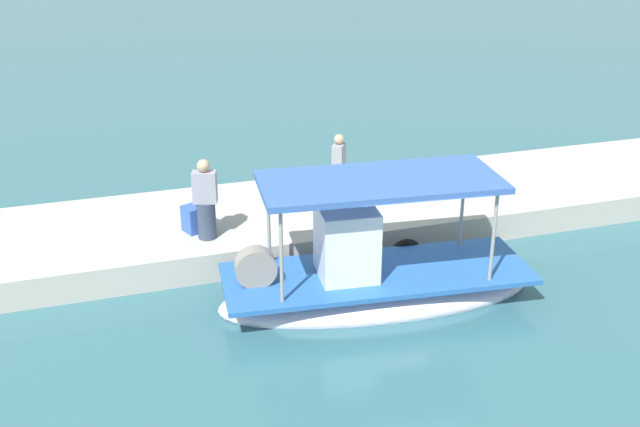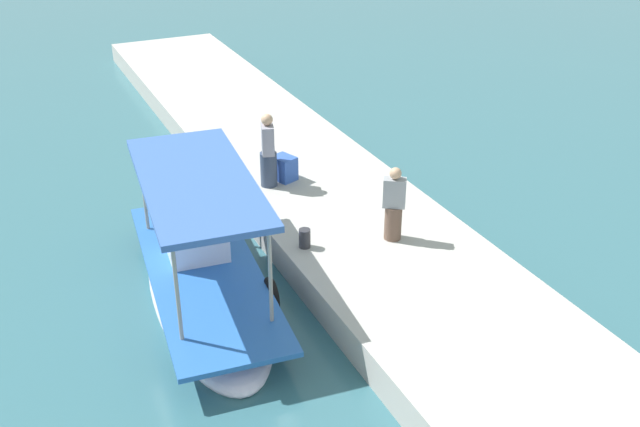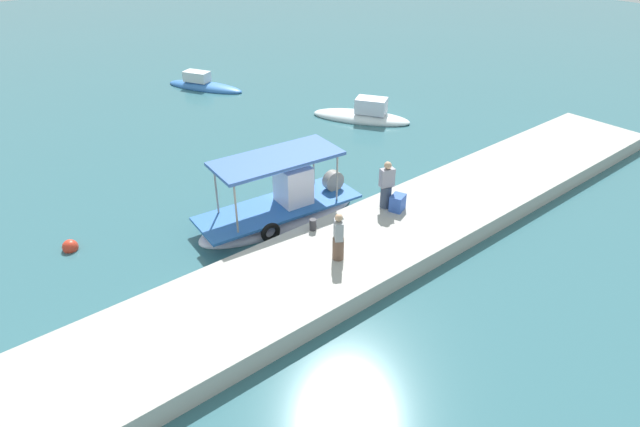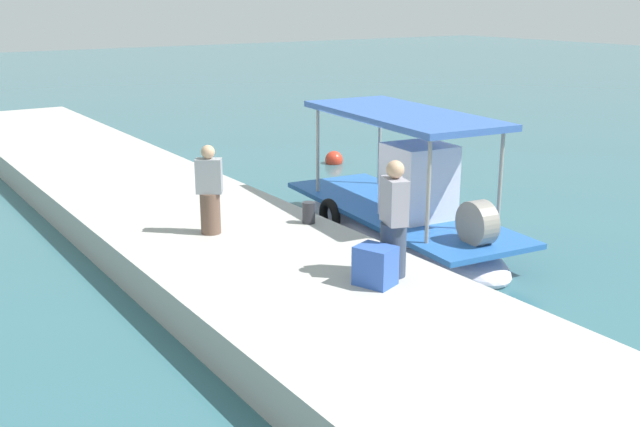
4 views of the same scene
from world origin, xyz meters
The scene contains 7 objects.
ground_plane centered at (0.00, 0.00, 0.00)m, with size 120.00×120.00×0.00m, color #32626B.
dock_quay centered at (0.00, -3.66, 0.33)m, with size 36.00×4.01×0.66m, color #B0ADA6.
main_fishing_boat centered at (0.61, 0.00, 0.45)m, with size 6.58×2.71×2.95m.
fisherman_near_bollard centered at (3.47, -2.53, 1.47)m, with size 0.57×0.50×1.80m.
fisherman_by_crate centered at (-0.02, -3.91, 1.39)m, with size 0.50×0.52×1.61m.
mooring_bollard centered at (0.42, -2.11, 0.86)m, with size 0.24×0.24×0.41m, color #2D2D33.
cargo_crate centered at (3.62, -2.99, 0.95)m, with size 0.55×0.44×0.59m, color #3258B5.
Camera 1 is at (5.70, 12.55, 7.68)m, focal length 42.74 mm.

